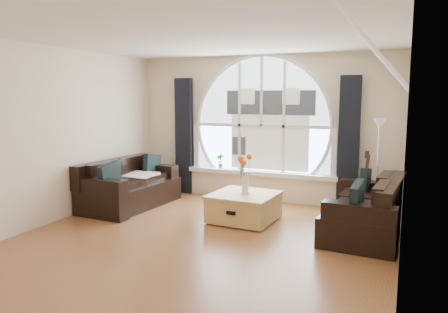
% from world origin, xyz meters
% --- Properties ---
extents(ground, '(5.00, 5.50, 0.01)m').
position_xyz_m(ground, '(0.00, 0.00, 0.00)').
color(ground, brown).
rests_on(ground, ground).
extents(ceiling, '(5.00, 5.50, 0.01)m').
position_xyz_m(ceiling, '(0.00, 0.00, 2.70)').
color(ceiling, silver).
rests_on(ceiling, ground).
extents(wall_back, '(5.00, 0.01, 2.70)m').
position_xyz_m(wall_back, '(0.00, 2.75, 1.35)').
color(wall_back, beige).
rests_on(wall_back, ground).
extents(wall_front, '(5.00, 0.01, 2.70)m').
position_xyz_m(wall_front, '(0.00, -2.75, 1.35)').
color(wall_front, beige).
rests_on(wall_front, ground).
extents(wall_left, '(0.01, 5.50, 2.70)m').
position_xyz_m(wall_left, '(-2.50, 0.00, 1.35)').
color(wall_left, beige).
rests_on(wall_left, ground).
extents(wall_right, '(0.01, 5.50, 2.70)m').
position_xyz_m(wall_right, '(2.50, 0.00, 1.35)').
color(wall_right, beige).
rests_on(wall_right, ground).
extents(attic_slope, '(0.92, 5.50, 0.72)m').
position_xyz_m(attic_slope, '(2.20, 0.00, 2.35)').
color(attic_slope, silver).
rests_on(attic_slope, ground).
extents(arched_window, '(2.60, 0.06, 2.15)m').
position_xyz_m(arched_window, '(0.00, 2.72, 1.62)').
color(arched_window, silver).
rests_on(arched_window, wall_back).
extents(window_sill, '(2.90, 0.22, 0.08)m').
position_xyz_m(window_sill, '(0.00, 2.65, 0.51)').
color(window_sill, white).
rests_on(window_sill, wall_back).
extents(window_frame, '(2.76, 0.08, 2.15)m').
position_xyz_m(window_frame, '(0.00, 2.69, 1.62)').
color(window_frame, white).
rests_on(window_frame, wall_back).
extents(neighbor_house, '(1.70, 0.02, 1.50)m').
position_xyz_m(neighbor_house, '(0.15, 2.71, 1.50)').
color(neighbor_house, silver).
rests_on(neighbor_house, wall_back).
extents(curtain_left, '(0.35, 0.12, 2.30)m').
position_xyz_m(curtain_left, '(-1.60, 2.63, 1.15)').
color(curtain_left, black).
rests_on(curtain_left, ground).
extents(curtain_right, '(0.35, 0.12, 2.30)m').
position_xyz_m(curtain_right, '(1.60, 2.63, 1.15)').
color(curtain_right, black).
rests_on(curtain_right, ground).
extents(sofa_left, '(1.05, 1.92, 0.83)m').
position_xyz_m(sofa_left, '(-1.96, 1.27, 0.40)').
color(sofa_left, black).
rests_on(sofa_left, ground).
extents(sofa_right, '(1.06, 1.88, 0.81)m').
position_xyz_m(sofa_right, '(2.02, 1.22, 0.40)').
color(sofa_right, black).
rests_on(sofa_right, ground).
extents(coffee_chest, '(1.04, 1.04, 0.48)m').
position_xyz_m(coffee_chest, '(0.22, 1.21, 0.24)').
color(coffee_chest, tan).
rests_on(coffee_chest, ground).
extents(throw_blanket, '(0.58, 0.58, 0.10)m').
position_xyz_m(throw_blanket, '(-1.88, 1.43, 0.50)').
color(throw_blanket, silver).
rests_on(throw_blanket, sofa_left).
extents(vase_flowers, '(0.24, 0.24, 0.70)m').
position_xyz_m(vase_flowers, '(0.23, 1.21, 0.83)').
color(vase_flowers, white).
rests_on(vase_flowers, coffee_chest).
extents(floor_lamp, '(0.24, 0.24, 1.60)m').
position_xyz_m(floor_lamp, '(2.11, 2.17, 0.80)').
color(floor_lamp, '#B2B2B2').
rests_on(floor_lamp, ground).
extents(guitar, '(0.42, 0.34, 1.06)m').
position_xyz_m(guitar, '(1.93, 2.47, 0.53)').
color(guitar, brown).
rests_on(guitar, ground).
extents(potted_plant, '(0.15, 0.10, 0.28)m').
position_xyz_m(potted_plant, '(-0.82, 2.65, 0.69)').
color(potted_plant, '#1E6023').
rests_on(potted_plant, window_sill).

